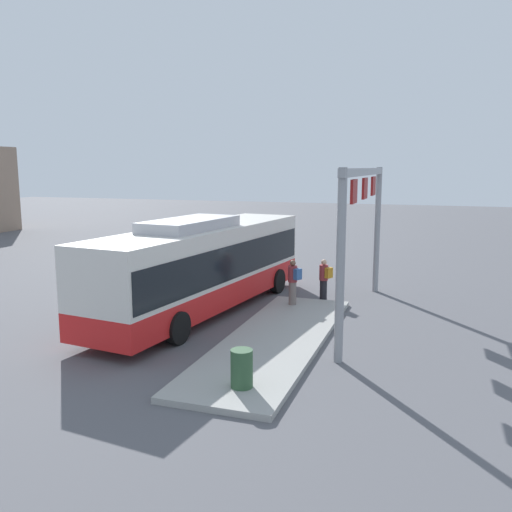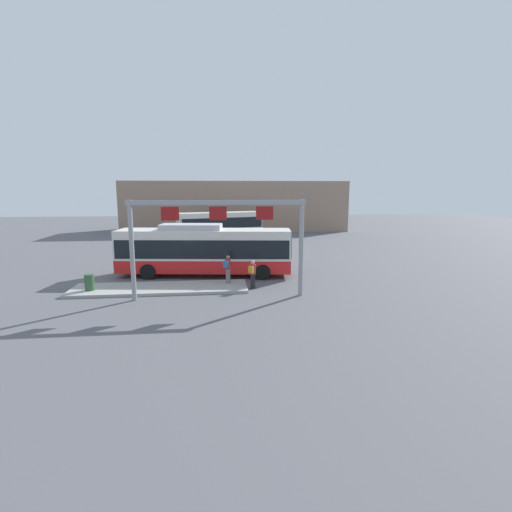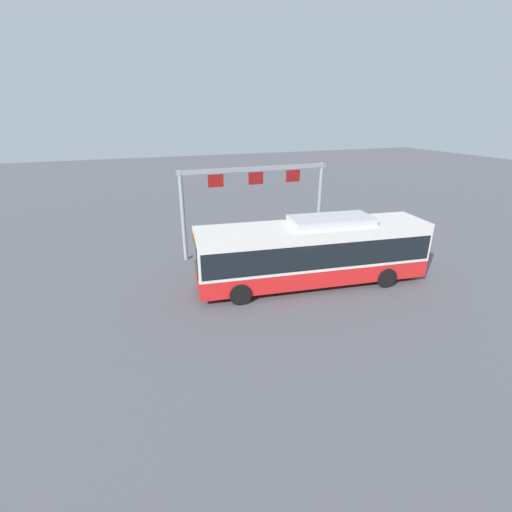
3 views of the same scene
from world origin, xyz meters
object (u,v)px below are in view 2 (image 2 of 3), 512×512
(bus_background_left, at_px, (220,224))
(trash_bin, at_px, (89,282))
(person_boarding, at_px, (253,274))
(bus_main, at_px, (204,249))
(person_waiting_near, at_px, (228,269))

(bus_background_left, height_order, trash_bin, bus_background_left)
(person_boarding, bearing_deg, trash_bin, 120.11)
(bus_main, height_order, person_boarding, bus_main)
(bus_background_left, relative_size, person_boarding, 6.01)
(person_waiting_near, bearing_deg, bus_background_left, 30.75)
(bus_background_left, height_order, person_boarding, bus_background_left)
(bus_main, distance_m, person_boarding, 4.85)
(person_waiting_near, xyz_separation_m, trash_bin, (-7.73, -0.82, -0.44))
(person_waiting_near, bearing_deg, bus_main, 56.49)
(bus_main, bearing_deg, trash_bin, -141.87)
(person_boarding, bearing_deg, bus_main, 67.13)
(bus_background_left, xyz_separation_m, person_boarding, (1.50, -23.04, -0.89))
(bus_main, distance_m, person_waiting_near, 3.37)
(person_boarding, distance_m, person_waiting_near, 1.67)
(bus_main, xyz_separation_m, trash_bin, (-6.30, -3.77, -1.20))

